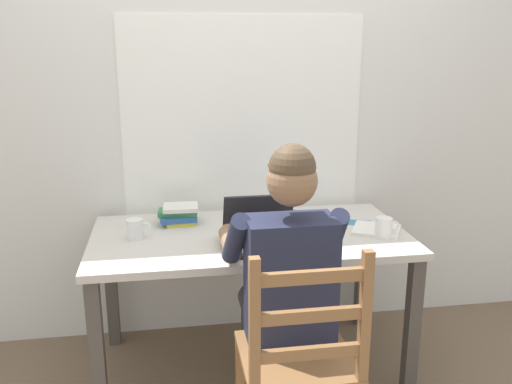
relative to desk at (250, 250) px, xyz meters
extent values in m
plane|color=brown|center=(0.00, 0.00, -0.63)|extent=(8.00, 8.00, 0.00)
cube|color=silver|center=(0.00, 0.47, 0.67)|extent=(6.00, 0.04, 2.60)
cube|color=white|center=(0.03, 0.45, 0.59)|extent=(1.29, 0.01, 1.06)
cube|color=beige|center=(0.03, 0.44, 0.04)|extent=(1.35, 0.06, 0.04)
cube|color=beige|center=(0.00, 0.00, 0.07)|extent=(1.51, 0.78, 0.03)
cube|color=#4C4742|center=(-0.71, -0.34, -0.29)|extent=(0.06, 0.06, 0.69)
cube|color=#4C4742|center=(0.71, -0.34, -0.29)|extent=(0.06, 0.06, 0.69)
cube|color=#4C4742|center=(-0.71, 0.34, -0.29)|extent=(0.06, 0.06, 0.69)
cube|color=#4C4742|center=(0.71, 0.34, -0.29)|extent=(0.06, 0.06, 0.69)
cube|color=#232842|center=(0.07, -0.57, 0.09)|extent=(0.34, 0.20, 0.50)
sphere|color=#936B4C|center=(0.07, -0.57, 0.49)|extent=(0.19, 0.19, 0.19)
sphere|color=brown|center=(0.07, -0.57, 0.54)|extent=(0.17, 0.17, 0.17)
cube|color=brown|center=(0.07, -0.48, 0.52)|extent=(0.13, 0.10, 0.01)
cylinder|color=#38383D|center=(-0.02, -0.37, -0.16)|extent=(0.13, 0.40, 0.13)
cylinder|color=#38383D|center=(0.16, -0.37, -0.16)|extent=(0.13, 0.40, 0.13)
cylinder|color=#38383D|center=(-0.02, -0.17, -0.40)|extent=(0.10, 0.10, 0.48)
cylinder|color=#38383D|center=(0.16, -0.17, -0.40)|extent=(0.10, 0.10, 0.48)
cylinder|color=#232842|center=(-0.13, -0.48, 0.24)|extent=(0.10, 0.25, 0.26)
cylinder|color=#936B4C|center=(-0.13, -0.25, 0.14)|extent=(0.07, 0.28, 0.07)
sphere|color=#936B4C|center=(-0.12, -0.11, 0.14)|extent=(0.08, 0.08, 0.08)
cylinder|color=#232842|center=(0.27, -0.48, 0.24)|extent=(0.10, 0.25, 0.26)
cylinder|color=#936B4C|center=(0.27, -0.25, 0.14)|extent=(0.07, 0.28, 0.07)
sphere|color=#936B4C|center=(0.26, -0.11, 0.14)|extent=(0.08, 0.08, 0.08)
cube|color=olive|center=(0.07, -0.69, -0.17)|extent=(0.42, 0.42, 0.02)
cube|color=olive|center=(0.26, -0.50, -0.41)|extent=(0.04, 0.04, 0.46)
cube|color=olive|center=(0.26, -0.88, 0.08)|extent=(0.04, 0.04, 0.48)
cube|color=olive|center=(-0.12, -0.88, 0.08)|extent=(0.04, 0.04, 0.48)
cube|color=olive|center=(0.07, -0.88, -0.04)|extent=(0.36, 0.02, 0.04)
cube|color=olive|center=(0.07, -0.88, 0.10)|extent=(0.36, 0.02, 0.04)
cube|color=olive|center=(0.07, -0.88, 0.24)|extent=(0.36, 0.02, 0.04)
cube|color=#232328|center=(0.03, -0.21, 0.10)|extent=(0.33, 0.23, 0.02)
cube|color=#38383D|center=(0.03, -0.21, 0.10)|extent=(0.29, 0.17, 0.00)
cube|color=#232328|center=(0.03, -0.05, 0.20)|extent=(0.33, 0.11, 0.20)
cube|color=#4C515B|center=(0.03, -0.05, 0.20)|extent=(0.29, 0.09, 0.17)
ellipsoid|color=black|center=(0.25, -0.20, 0.10)|extent=(0.06, 0.10, 0.03)
cylinder|color=white|center=(-0.54, 0.02, 0.13)|extent=(0.08, 0.08, 0.09)
torus|color=white|center=(-0.49, 0.02, 0.14)|extent=(0.05, 0.01, 0.05)
cylinder|color=#2D384C|center=(0.19, 0.10, 0.13)|extent=(0.08, 0.08, 0.09)
torus|color=#2D384C|center=(0.24, 0.10, 0.14)|extent=(0.05, 0.01, 0.05)
cylinder|color=white|center=(0.61, -0.16, 0.14)|extent=(0.08, 0.08, 0.10)
torus|color=white|center=(0.66, -0.16, 0.14)|extent=(0.05, 0.01, 0.05)
cube|color=gold|center=(-0.33, 0.21, 0.10)|extent=(0.16, 0.16, 0.02)
cube|color=#2D5B9E|center=(-0.34, 0.20, 0.12)|extent=(0.19, 0.14, 0.03)
cube|color=#38844C|center=(-0.34, 0.21, 0.15)|extent=(0.20, 0.12, 0.03)
cube|color=white|center=(-0.32, 0.21, 0.17)|extent=(0.18, 0.15, 0.02)
cube|color=white|center=(0.17, 0.26, 0.09)|extent=(0.29, 0.22, 0.01)
cube|color=white|center=(0.61, -0.07, 0.10)|extent=(0.28, 0.28, 0.02)
cube|color=teal|center=(0.57, 0.07, 0.09)|extent=(0.15, 0.13, 0.00)
camera|label=1|loc=(-0.38, -2.51, 0.99)|focal=39.06mm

